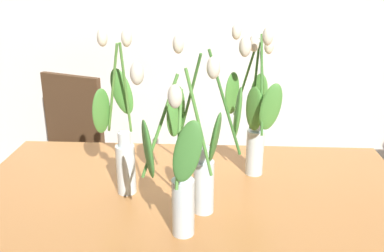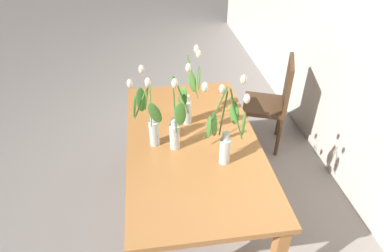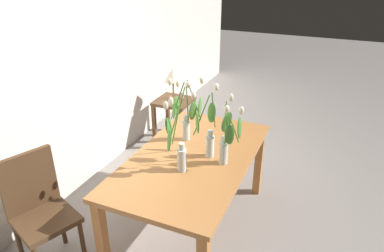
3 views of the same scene
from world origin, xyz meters
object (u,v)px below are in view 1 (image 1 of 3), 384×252
(dining_table, at_px, (191,214))
(dining_chair, at_px, (65,147))
(tulip_vase_0, at_px, (255,119))
(tulip_vase_2, at_px, (122,141))
(tulip_vase_1, at_px, (183,176))
(tulip_vase_3, at_px, (205,157))

(dining_table, height_order, dining_chair, dining_chair)
(tulip_vase_0, height_order, tulip_vase_2, tulip_vase_0)
(tulip_vase_1, bearing_deg, tulip_vase_3, 71.03)
(tulip_vase_3, height_order, dining_chair, tulip_vase_3)
(tulip_vase_2, xyz_separation_m, tulip_vase_3, (0.30, -0.12, 0.00))
(tulip_vase_1, xyz_separation_m, tulip_vase_2, (-0.24, 0.29, -0.02))
(tulip_vase_2, bearing_deg, tulip_vase_1, -51.06)
(dining_table, bearing_deg, dining_chair, 131.41)
(dining_table, xyz_separation_m, tulip_vase_1, (-0.01, -0.28, 0.30))
(tulip_vase_3, bearing_deg, tulip_vase_1, -108.97)
(tulip_vase_2, distance_m, dining_chair, 1.11)
(tulip_vase_1, height_order, dining_chair, tulip_vase_1)
(tulip_vase_0, bearing_deg, tulip_vase_3, -123.15)
(tulip_vase_3, distance_m, dining_chair, 1.37)
(dining_table, bearing_deg, tulip_vase_1, -91.26)
(dining_chair, bearing_deg, tulip_vase_2, -58.31)
(dining_chair, bearing_deg, tulip_vase_3, -50.06)
(tulip_vase_1, xyz_separation_m, dining_chair, (-0.78, 1.17, -0.42))
(dining_table, bearing_deg, tulip_vase_2, 176.89)
(dining_table, bearing_deg, tulip_vase_0, 35.40)
(tulip_vase_1, distance_m, tulip_vase_2, 0.38)
(tulip_vase_2, height_order, dining_chair, tulip_vase_2)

